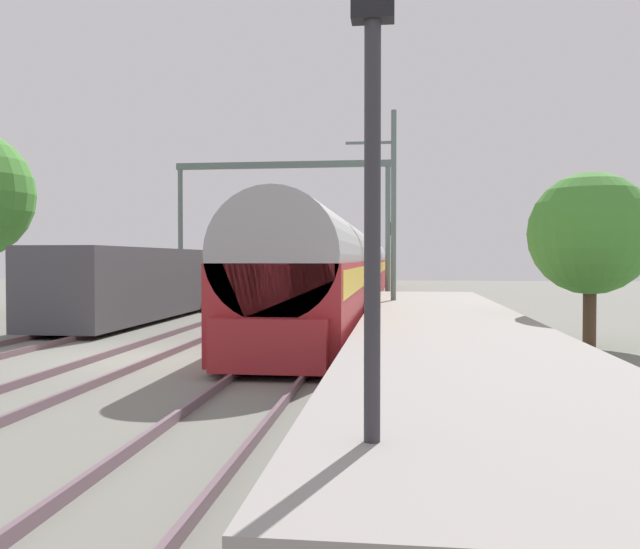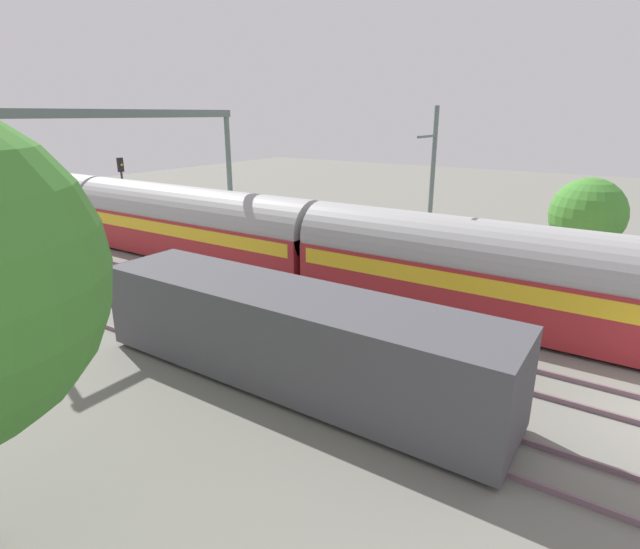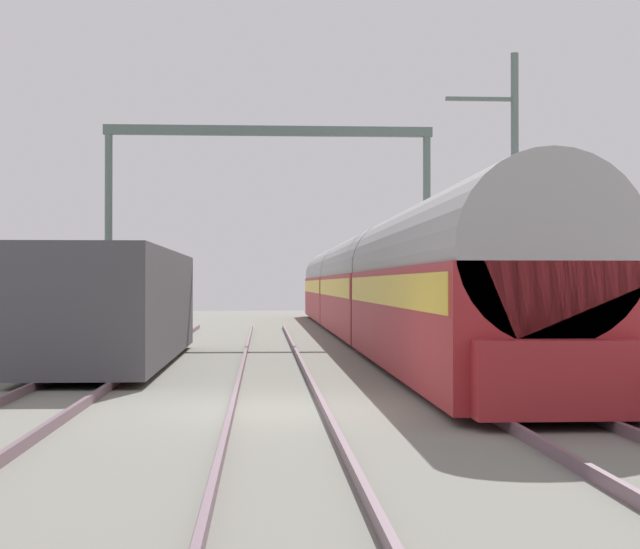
{
  "view_description": "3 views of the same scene",
  "coord_description": "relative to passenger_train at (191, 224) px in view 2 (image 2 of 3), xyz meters",
  "views": [
    {
      "loc": [
        6.46,
        -15.58,
        2.45
      ],
      "look_at": [
        3.87,
        6.25,
        1.93
      ],
      "focal_mm": 37.21,
      "sensor_mm": 36.0,
      "label": 1
    },
    {
      "loc": [
        -14.47,
        1.48,
        7.68
      ],
      "look_at": [
        -0.86,
        10.48,
        2.4
      ],
      "focal_mm": 27.96,
      "sensor_mm": 36.0,
      "label": 2
    },
    {
      "loc": [
        -0.24,
        -16.23,
        2.03
      ],
      "look_at": [
        1.93,
        21.8,
        2.38
      ],
      "focal_mm": 56.53,
      "sensor_mm": 36.0,
      "label": 3
    }
  ],
  "objects": [
    {
      "name": "freight_car",
      "position": [
        -7.73,
        -12.46,
        -0.5
      ],
      "size": [
        2.8,
        13.0,
        2.7
      ],
      "color": "#47474C",
      "rests_on": "ground"
    },
    {
      "name": "platform",
      "position": [
        3.82,
        -20.0,
        -1.52
      ],
      "size": [
        4.4,
        28.0,
        0.9
      ],
      "color": "gray",
      "rests_on": "ground"
    },
    {
      "name": "railway_signal_far",
      "position": [
        1.92,
        8.37,
        1.22
      ],
      "size": [
        0.36,
        0.3,
        4.97
      ],
      "color": "#2D2D33",
      "rests_on": "ground"
    },
    {
      "name": "tree_east_background",
      "position": [
        7.92,
        -18.26,
        1.18
      ],
      "size": [
        3.43,
        3.43,
        4.88
      ],
      "color": "#4C3826",
      "rests_on": "ground"
    },
    {
      "name": "catenary_gantry",
      "position": [
        -3.87,
        -1.11,
        3.63
      ],
      "size": [
        12.13,
        0.28,
        7.86
      ],
      "color": "slate",
      "rests_on": "ground"
    },
    {
      "name": "catenary_pole_east_mid",
      "position": [
        2.35,
        -12.61,
        2.18
      ],
      "size": [
        1.9,
        0.2,
        8.0
      ],
      "color": "slate",
      "rests_on": "ground"
    },
    {
      "name": "person_crossing",
      "position": [
        1.36,
        -2.83,
        -0.94
      ],
      "size": [
        0.45,
        0.45,
        1.73
      ],
      "rotation": [
        0.0,
        0.0,
        5.49
      ],
      "color": "black",
      "rests_on": "ground"
    },
    {
      "name": "passenger_train",
      "position": [
        0.0,
        0.0,
        0.0
      ],
      "size": [
        2.93,
        49.2,
        3.82
      ],
      "color": "maroon",
      "rests_on": "ground"
    }
  ]
}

